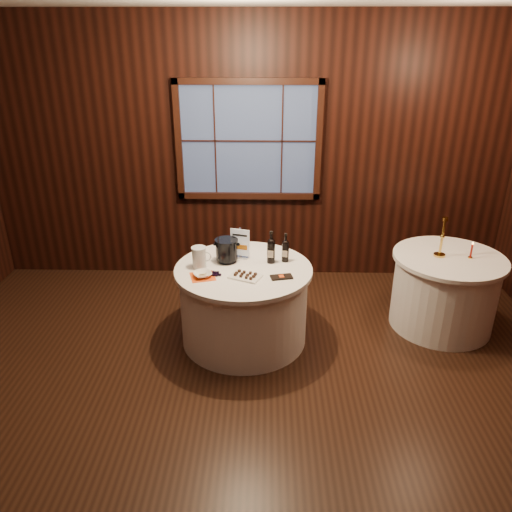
{
  "coord_description": "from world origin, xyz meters",
  "views": [
    {
      "loc": [
        0.21,
        -3.16,
        2.76
      ],
      "look_at": [
        0.12,
        0.9,
        0.94
      ],
      "focal_mm": 35.0,
      "sensor_mm": 36.0,
      "label": 1
    }
  ],
  "objects_px": {
    "port_bottle_right": "(285,249)",
    "red_candle": "(471,252)",
    "grape_bunch": "(216,273)",
    "brass_candlestick": "(441,242)",
    "glass_pitcher": "(199,257)",
    "ice_bucket": "(227,250)",
    "sign_stand": "(240,248)",
    "chocolate_plate": "(245,276)",
    "cracker_bowl": "(203,274)",
    "chocolate_box": "(281,277)",
    "side_table": "(444,291)",
    "port_bottle_left": "(271,249)",
    "main_table": "(244,304)"
  },
  "relations": [
    {
      "from": "glass_pitcher",
      "to": "red_candle",
      "type": "distance_m",
      "value": 2.6
    },
    {
      "from": "main_table",
      "to": "chocolate_box",
      "type": "bearing_deg",
      "value": -29.88
    },
    {
      "from": "port_bottle_right",
      "to": "red_candle",
      "type": "distance_m",
      "value": 1.79
    },
    {
      "from": "side_table",
      "to": "port_bottle_right",
      "type": "xyz_separation_m",
      "value": [
        -1.61,
        -0.15,
        0.5
      ]
    },
    {
      "from": "side_table",
      "to": "port_bottle_right",
      "type": "relative_size",
      "value": 3.83
    },
    {
      "from": "ice_bucket",
      "to": "red_candle",
      "type": "xyz_separation_m",
      "value": [
        2.34,
        0.13,
        -0.05
      ]
    },
    {
      "from": "red_candle",
      "to": "sign_stand",
      "type": "bearing_deg",
      "value": -179.03
    },
    {
      "from": "main_table",
      "to": "side_table",
      "type": "distance_m",
      "value": 2.02
    },
    {
      "from": "ice_bucket",
      "to": "grape_bunch",
      "type": "height_order",
      "value": "ice_bucket"
    },
    {
      "from": "cracker_bowl",
      "to": "ice_bucket",
      "type": "bearing_deg",
      "value": 59.91
    },
    {
      "from": "ice_bucket",
      "to": "glass_pitcher",
      "type": "height_order",
      "value": "ice_bucket"
    },
    {
      "from": "glass_pitcher",
      "to": "side_table",
      "type": "bearing_deg",
      "value": 3.19
    },
    {
      "from": "cracker_bowl",
      "to": "port_bottle_left",
      "type": "bearing_deg",
      "value": 27.54
    },
    {
      "from": "main_table",
      "to": "grape_bunch",
      "type": "height_order",
      "value": "grape_bunch"
    },
    {
      "from": "side_table",
      "to": "port_bottle_left",
      "type": "xyz_separation_m",
      "value": [
        -1.75,
        -0.18,
        0.52
      ]
    },
    {
      "from": "port_bottle_left",
      "to": "cracker_bowl",
      "type": "relative_size",
      "value": 1.95
    },
    {
      "from": "port_bottle_left",
      "to": "chocolate_plate",
      "type": "bearing_deg",
      "value": -116.36
    },
    {
      "from": "sign_stand",
      "to": "grape_bunch",
      "type": "height_order",
      "value": "sign_stand"
    },
    {
      "from": "main_table",
      "to": "chocolate_box",
      "type": "xyz_separation_m",
      "value": [
        0.35,
        -0.2,
        0.39
      ]
    },
    {
      "from": "chocolate_plate",
      "to": "ice_bucket",
      "type": "bearing_deg",
      "value": 119.58
    },
    {
      "from": "glass_pitcher",
      "to": "cracker_bowl",
      "type": "distance_m",
      "value": 0.22
    },
    {
      "from": "red_candle",
      "to": "chocolate_plate",
      "type": "bearing_deg",
      "value": -167.86
    },
    {
      "from": "main_table",
      "to": "grape_bunch",
      "type": "distance_m",
      "value": 0.49
    },
    {
      "from": "port_bottle_right",
      "to": "ice_bucket",
      "type": "height_order",
      "value": "port_bottle_right"
    },
    {
      "from": "ice_bucket",
      "to": "red_candle",
      "type": "height_order",
      "value": "ice_bucket"
    },
    {
      "from": "chocolate_box",
      "to": "red_candle",
      "type": "bearing_deg",
      "value": 1.82
    },
    {
      "from": "chocolate_plate",
      "to": "red_candle",
      "type": "bearing_deg",
      "value": 12.14
    },
    {
      "from": "ice_bucket",
      "to": "cracker_bowl",
      "type": "relative_size",
      "value": 1.38
    },
    {
      "from": "main_table",
      "to": "chocolate_box",
      "type": "distance_m",
      "value": 0.56
    },
    {
      "from": "brass_candlestick",
      "to": "red_candle",
      "type": "xyz_separation_m",
      "value": [
        0.28,
        -0.04,
        -0.08
      ]
    },
    {
      "from": "port_bottle_left",
      "to": "chocolate_box",
      "type": "distance_m",
      "value": 0.36
    },
    {
      "from": "ice_bucket",
      "to": "port_bottle_left",
      "type": "bearing_deg",
      "value": -1.79
    },
    {
      "from": "port_bottle_right",
      "to": "sign_stand",
      "type": "bearing_deg",
      "value": -177.56
    },
    {
      "from": "side_table",
      "to": "cracker_bowl",
      "type": "xyz_separation_m",
      "value": [
        -2.36,
        -0.49,
        0.41
      ]
    },
    {
      "from": "port_bottle_right",
      "to": "chocolate_box",
      "type": "distance_m",
      "value": 0.37
    },
    {
      "from": "side_table",
      "to": "grape_bunch",
      "type": "xyz_separation_m",
      "value": [
        -2.24,
        -0.45,
        0.4
      ]
    },
    {
      "from": "side_table",
      "to": "port_bottle_left",
      "type": "distance_m",
      "value": 1.83
    },
    {
      "from": "grape_bunch",
      "to": "cracker_bowl",
      "type": "xyz_separation_m",
      "value": [
        -0.11,
        -0.04,
        0.0
      ]
    },
    {
      "from": "glass_pitcher",
      "to": "grape_bunch",
      "type": "bearing_deg",
      "value": -48.7
    },
    {
      "from": "port_bottle_left",
      "to": "chocolate_plate",
      "type": "height_order",
      "value": "port_bottle_left"
    },
    {
      "from": "side_table",
      "to": "grape_bunch",
      "type": "relative_size",
      "value": 6.5
    },
    {
      "from": "side_table",
      "to": "sign_stand",
      "type": "relative_size",
      "value": 3.53
    },
    {
      "from": "glass_pitcher",
      "to": "red_candle",
      "type": "xyz_separation_m",
      "value": [
        2.59,
        0.26,
        -0.03
      ]
    },
    {
      "from": "brass_candlestick",
      "to": "glass_pitcher",
      "type": "bearing_deg",
      "value": -172.57
    },
    {
      "from": "chocolate_box",
      "to": "port_bottle_right",
      "type": "bearing_deg",
      "value": 70.61
    },
    {
      "from": "grape_bunch",
      "to": "brass_candlestick",
      "type": "height_order",
      "value": "brass_candlestick"
    },
    {
      "from": "port_bottle_right",
      "to": "glass_pitcher",
      "type": "xyz_separation_m",
      "value": [
        -0.8,
        -0.14,
        -0.02
      ]
    },
    {
      "from": "grape_bunch",
      "to": "glass_pitcher",
      "type": "relative_size",
      "value": 0.84
    },
    {
      "from": "chocolate_plate",
      "to": "cracker_bowl",
      "type": "xyz_separation_m",
      "value": [
        -0.38,
        0.0,
        0.01
      ]
    },
    {
      "from": "ice_bucket",
      "to": "port_bottle_right",
      "type": "bearing_deg",
      "value": 1.81
    }
  ]
}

